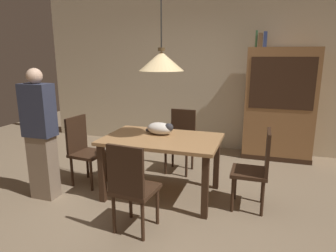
{
  "coord_description": "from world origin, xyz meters",
  "views": [
    {
      "loc": [
        1.12,
        -2.89,
        1.73
      ],
      "look_at": [
        -0.01,
        0.6,
        0.85
      ],
      "focal_mm": 31.78,
      "sensor_mm": 36.0,
      "label": 1
    }
  ],
  "objects_px": {
    "chair_far_back": "(181,138)",
    "book_blue_wide": "(265,40)",
    "dining_table": "(162,145)",
    "pendant_lamp": "(161,61)",
    "chair_left_side": "(83,147)",
    "book_green_slim": "(256,39)",
    "person_standing": "(40,135)",
    "book_brown_thick": "(260,40)",
    "hutch_bookcase": "(279,107)",
    "chair_right_side": "(257,166)",
    "cat_sleeping": "(161,128)",
    "chair_near_front": "(131,185)"
  },
  "relations": [
    {
      "from": "chair_far_back",
      "to": "book_blue_wide",
      "type": "distance_m",
      "value": 2.1
    },
    {
      "from": "dining_table",
      "to": "book_blue_wide",
      "type": "height_order",
      "value": "book_blue_wide"
    },
    {
      "from": "chair_far_back",
      "to": "book_blue_wide",
      "type": "bearing_deg",
      "value": 43.37
    },
    {
      "from": "pendant_lamp",
      "to": "dining_table",
      "type": "bearing_deg",
      "value": 180.0
    },
    {
      "from": "chair_left_side",
      "to": "chair_far_back",
      "type": "xyz_separation_m",
      "value": [
        1.13,
        0.87,
        0.0
      ]
    },
    {
      "from": "book_green_slim",
      "to": "person_standing",
      "type": "xyz_separation_m",
      "value": [
        -2.33,
        -2.42,
        -1.18
      ]
    },
    {
      "from": "dining_table",
      "to": "book_brown_thick",
      "type": "relative_size",
      "value": 5.83
    },
    {
      "from": "book_blue_wide",
      "to": "book_brown_thick",
      "type": "bearing_deg",
      "value": 180.0
    },
    {
      "from": "book_blue_wide",
      "to": "chair_far_back",
      "type": "bearing_deg",
      "value": -136.63
    },
    {
      "from": "hutch_bookcase",
      "to": "dining_table",
      "type": "bearing_deg",
      "value": -126.22
    },
    {
      "from": "book_brown_thick",
      "to": "book_blue_wide",
      "type": "relative_size",
      "value": 1.0
    },
    {
      "from": "chair_right_side",
      "to": "book_brown_thick",
      "type": "xyz_separation_m",
      "value": [
        -0.1,
        1.92,
        1.45
      ]
    },
    {
      "from": "hutch_bookcase",
      "to": "book_blue_wide",
      "type": "distance_m",
      "value": 1.12
    },
    {
      "from": "pendant_lamp",
      "to": "chair_right_side",
      "type": "bearing_deg",
      "value": 0.02
    },
    {
      "from": "person_standing",
      "to": "book_green_slim",
      "type": "bearing_deg",
      "value": 46.05
    },
    {
      "from": "chair_left_side",
      "to": "cat_sleeping",
      "type": "distance_m",
      "value": 1.12
    },
    {
      "from": "book_green_slim",
      "to": "chair_right_side",
      "type": "bearing_deg",
      "value": -85.23
    },
    {
      "from": "cat_sleeping",
      "to": "book_blue_wide",
      "type": "relative_size",
      "value": 1.64
    },
    {
      "from": "chair_right_side",
      "to": "chair_far_back",
      "type": "bearing_deg",
      "value": 142.04
    },
    {
      "from": "dining_table",
      "to": "book_green_slim",
      "type": "height_order",
      "value": "book_green_slim"
    },
    {
      "from": "pendant_lamp",
      "to": "book_green_slim",
      "type": "distance_m",
      "value": 2.17
    },
    {
      "from": "chair_near_front",
      "to": "chair_right_side",
      "type": "distance_m",
      "value": 1.44
    },
    {
      "from": "book_brown_thick",
      "to": "book_blue_wide",
      "type": "bearing_deg",
      "value": 0.0
    },
    {
      "from": "chair_left_side",
      "to": "book_green_slim",
      "type": "xyz_separation_m",
      "value": [
        2.1,
        1.91,
        1.47
      ]
    },
    {
      "from": "chair_right_side",
      "to": "pendant_lamp",
      "type": "relative_size",
      "value": 0.72
    },
    {
      "from": "chair_near_front",
      "to": "chair_right_side",
      "type": "height_order",
      "value": "same"
    },
    {
      "from": "hutch_bookcase",
      "to": "book_brown_thick",
      "type": "relative_size",
      "value": 7.71
    },
    {
      "from": "book_brown_thick",
      "to": "pendant_lamp",
      "type": "bearing_deg",
      "value": -118.21
    },
    {
      "from": "book_green_slim",
      "to": "book_blue_wide",
      "type": "xyz_separation_m",
      "value": [
        0.14,
        0.0,
        -0.01
      ]
    },
    {
      "from": "dining_table",
      "to": "cat_sleeping",
      "type": "distance_m",
      "value": 0.24
    },
    {
      "from": "dining_table",
      "to": "chair_far_back",
      "type": "distance_m",
      "value": 0.89
    },
    {
      "from": "chair_right_side",
      "to": "dining_table",
      "type": "bearing_deg",
      "value": -179.98
    },
    {
      "from": "chair_near_front",
      "to": "chair_right_side",
      "type": "xyz_separation_m",
      "value": [
        1.14,
        0.88,
        0.0
      ]
    },
    {
      "from": "chair_near_front",
      "to": "book_blue_wide",
      "type": "xyz_separation_m",
      "value": [
        1.11,
        2.8,
        1.46
      ]
    },
    {
      "from": "cat_sleeping",
      "to": "hutch_bookcase",
      "type": "bearing_deg",
      "value": 50.39
    },
    {
      "from": "chair_left_side",
      "to": "chair_near_front",
      "type": "xyz_separation_m",
      "value": [
        1.12,
        -0.89,
        0.0
      ]
    },
    {
      "from": "chair_left_side",
      "to": "person_standing",
      "type": "xyz_separation_m",
      "value": [
        -0.23,
        -0.51,
        0.28
      ]
    },
    {
      "from": "dining_table",
      "to": "book_green_slim",
      "type": "distance_m",
      "value": 2.53
    },
    {
      "from": "chair_left_side",
      "to": "chair_near_front",
      "type": "relative_size",
      "value": 1.0
    },
    {
      "from": "chair_far_back",
      "to": "chair_near_front",
      "type": "bearing_deg",
      "value": -90.35
    },
    {
      "from": "book_brown_thick",
      "to": "chair_near_front",
      "type": "bearing_deg",
      "value": -110.35
    },
    {
      "from": "chair_left_side",
      "to": "book_green_slim",
      "type": "relative_size",
      "value": 3.58
    },
    {
      "from": "chair_left_side",
      "to": "person_standing",
      "type": "bearing_deg",
      "value": -114.8
    },
    {
      "from": "book_green_slim",
      "to": "book_blue_wide",
      "type": "relative_size",
      "value": 1.08
    },
    {
      "from": "book_blue_wide",
      "to": "person_standing",
      "type": "distance_m",
      "value": 3.65
    },
    {
      "from": "cat_sleeping",
      "to": "book_brown_thick",
      "type": "relative_size",
      "value": 1.64
    },
    {
      "from": "chair_far_back",
      "to": "book_brown_thick",
      "type": "distance_m",
      "value": 2.06
    },
    {
      "from": "chair_far_back",
      "to": "person_standing",
      "type": "distance_m",
      "value": 1.96
    },
    {
      "from": "book_green_slim",
      "to": "chair_left_side",
      "type": "bearing_deg",
      "value": -137.66
    },
    {
      "from": "dining_table",
      "to": "book_blue_wide",
      "type": "xyz_separation_m",
      "value": [
        1.1,
        1.92,
        1.32
      ]
    }
  ]
}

